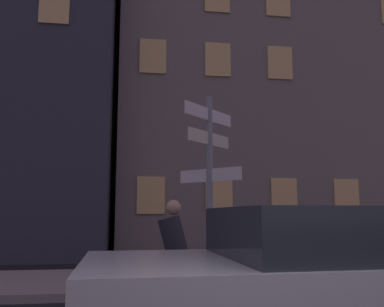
% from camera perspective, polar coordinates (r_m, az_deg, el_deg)
% --- Properties ---
extents(sidewalk_kerb, '(40.00, 3.01, 0.14)m').
position_cam_1_polar(sidewalk_kerb, '(8.73, -2.17, -17.14)').
color(sidewalk_kerb, gray).
rests_on(sidewalk_kerb, ground_plane).
extents(signpost, '(1.08, 1.08, 3.49)m').
position_cam_1_polar(signpost, '(7.71, 2.44, -2.37)').
color(signpost, gray).
rests_on(signpost, sidewalk_kerb).
extents(car_near_right, '(4.66, 2.20, 1.46)m').
position_cam_1_polar(car_near_right, '(4.00, 20.97, -16.53)').
color(car_near_right, '#B7B7BC').
rests_on(car_near_right, ground_plane).
extents(cyclist, '(1.81, 0.38, 1.61)m').
position_cam_1_polar(cyclist, '(6.07, -3.12, -14.57)').
color(cyclist, black).
rests_on(cyclist, ground_plane).
extents(building_right_block, '(11.22, 6.72, 14.75)m').
position_cam_1_polar(building_right_block, '(18.49, 8.39, 10.60)').
color(building_right_block, slate).
rests_on(building_right_block, ground_plane).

